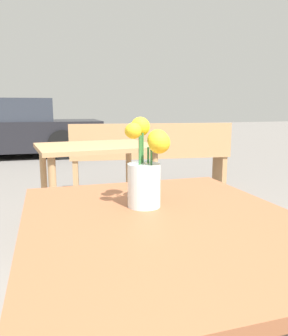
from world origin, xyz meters
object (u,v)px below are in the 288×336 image
bench_near (152,154)px  table_back (96,162)px  table_front (164,248)px  flower_vase (146,171)px

bench_near → table_back: (-0.95, -1.27, 0.15)m
table_front → flower_vase: size_ratio=3.54×
table_front → table_back: size_ratio=1.18×
bench_near → flower_vase: bearing=-112.0°
flower_vase → table_back: flower_vase is taller
flower_vase → table_front: bearing=-85.4°
table_front → bench_near: bench_near is taller
table_back → flower_vase: bearing=-95.5°
flower_vase → table_back: 1.44m
table_front → bench_near: bearing=69.1°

